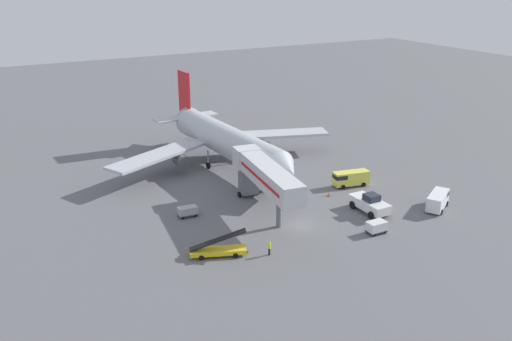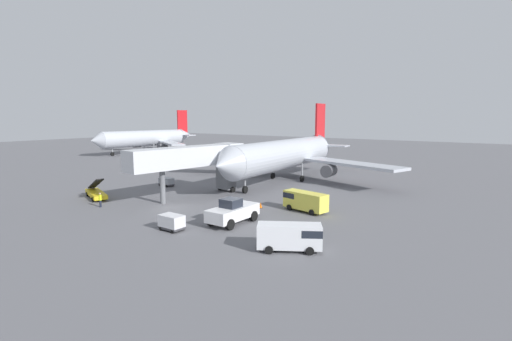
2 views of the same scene
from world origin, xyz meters
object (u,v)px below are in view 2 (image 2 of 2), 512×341
at_px(jet_bridge, 195,159).
at_px(service_van_near_center, 304,200).
at_px(baggage_cart_far_center, 166,181).
at_px(pushback_tug, 233,212).
at_px(ground_crew_worker_foreground, 100,200).
at_px(baggage_cart_outer_left, 172,222).
at_px(airplane_background, 147,138).
at_px(safety_cone_alpha, 261,205).
at_px(belt_loader_truck, 96,193).
at_px(service_van_outer_right, 291,236).
at_px(airplane_at_gate, 286,154).

bearing_deg(jet_bridge, service_van_near_center, 5.96).
bearing_deg(baggage_cart_far_center, service_van_near_center, -3.61).
distance_m(jet_bridge, pushback_tug, 14.97).
height_order(jet_bridge, ground_crew_worker_foreground, jet_bridge).
height_order(baggage_cart_outer_left, airplane_background, airplane_background).
distance_m(pushback_tug, baggage_cart_outer_left, 6.35).
distance_m(baggage_cart_far_center, airplane_background, 57.72).
bearing_deg(safety_cone_alpha, belt_loader_truck, -159.06).
height_order(service_van_outer_right, ground_crew_worker_foreground, service_van_outer_right).
xyz_separation_m(service_van_near_center, airplane_background, (-72.23, 35.62, 3.21)).
height_order(airplane_at_gate, airplane_background, airplane_at_gate).
distance_m(jet_bridge, baggage_cart_far_center, 11.21).
xyz_separation_m(airplane_at_gate, airplane_background, (-59.50, 18.51, -0.14)).
height_order(baggage_cart_far_center, airplane_background, airplane_background).
relative_size(baggage_cart_outer_left, ground_crew_worker_foreground, 1.36).
distance_m(service_van_near_center, ground_crew_worker_foreground, 25.00).
bearing_deg(safety_cone_alpha, baggage_cart_far_center, 170.82).
bearing_deg(service_van_near_center, service_van_outer_right, -66.41).
bearing_deg(airplane_at_gate, ground_crew_worker_foreground, -106.38).
bearing_deg(pushback_tug, service_van_near_center, 67.99).
relative_size(ground_crew_worker_foreground, airplane_background, 0.05).
distance_m(jet_bridge, safety_cone_alpha, 12.05).
height_order(service_van_near_center, safety_cone_alpha, service_van_near_center).
bearing_deg(service_van_near_center, safety_cone_alpha, -161.33).
height_order(baggage_cart_outer_left, ground_crew_worker_foreground, ground_crew_worker_foreground).
height_order(pushback_tug, baggage_cart_outer_left, pushback_tug).
distance_m(service_van_outer_right, baggage_cart_far_center, 34.21).
height_order(pushback_tug, service_van_outer_right, pushback_tug).
height_order(service_van_outer_right, safety_cone_alpha, service_van_outer_right).
distance_m(baggage_cart_outer_left, ground_crew_worker_foreground, 14.59).
xyz_separation_m(pushback_tug, airplane_background, (-68.61, 44.59, 3.27)).
height_order(safety_cone_alpha, airplane_background, airplane_background).
xyz_separation_m(service_van_near_center, ground_crew_worker_foreground, (-21.51, -12.74, -0.36)).
xyz_separation_m(airplane_at_gate, baggage_cart_far_center, (-13.00, -15.48, -3.90)).
bearing_deg(service_van_near_center, baggage_cart_far_center, 176.39).
xyz_separation_m(pushback_tug, baggage_cart_outer_left, (-3.38, -5.36, -0.40)).
distance_m(airplane_at_gate, pushback_tug, 27.83).
bearing_deg(airplane_at_gate, service_van_near_center, -53.33).
relative_size(belt_loader_truck, baggage_cart_outer_left, 2.73).
bearing_deg(belt_loader_truck, service_van_outer_right, -4.35).
bearing_deg(baggage_cart_outer_left, airplane_at_gate, 100.33).
bearing_deg(belt_loader_truck, service_van_near_center, 20.51).
bearing_deg(ground_crew_worker_foreground, safety_cone_alpha, 33.86).
xyz_separation_m(service_van_outer_right, airplane_background, (-77.67, 48.08, 3.25)).
relative_size(airplane_at_gate, ground_crew_worker_foreground, 22.77).
distance_m(service_van_outer_right, ground_crew_worker_foreground, 26.95).
bearing_deg(baggage_cart_outer_left, belt_loader_truck, 167.67).
distance_m(baggage_cart_outer_left, safety_cone_alpha, 12.77).
xyz_separation_m(service_van_near_center, baggage_cart_outer_left, (-7.00, -14.33, -0.45)).
distance_m(airplane_at_gate, baggage_cart_outer_left, 32.18).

